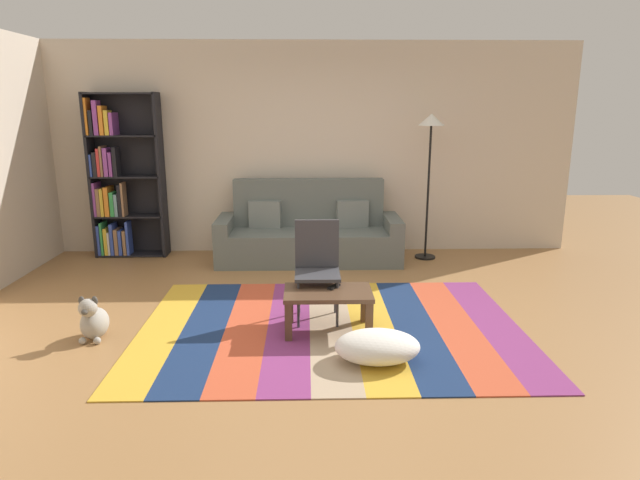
% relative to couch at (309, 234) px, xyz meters
% --- Properties ---
extents(ground_plane, '(14.00, 14.00, 0.00)m').
position_rel_couch_xyz_m(ground_plane, '(0.07, -2.02, -0.34)').
color(ground_plane, '#9E7042').
extents(back_wall, '(6.80, 0.10, 2.70)m').
position_rel_couch_xyz_m(back_wall, '(0.07, 0.53, 1.01)').
color(back_wall, beige).
rests_on(back_wall, ground_plane).
extents(rug, '(3.32, 2.41, 0.01)m').
position_rel_couch_xyz_m(rug, '(0.18, -2.19, -0.33)').
color(rug, gold).
rests_on(rug, ground_plane).
extents(couch, '(2.26, 0.80, 1.00)m').
position_rel_couch_xyz_m(couch, '(0.00, 0.00, 0.00)').
color(couch, '#59605B').
rests_on(couch, ground_plane).
extents(bookshelf, '(0.90, 0.28, 2.06)m').
position_rel_couch_xyz_m(bookshelf, '(-2.41, 0.28, 0.61)').
color(bookshelf, black).
rests_on(bookshelf, ground_plane).
extents(coffee_table, '(0.75, 0.47, 0.36)m').
position_rel_couch_xyz_m(coffee_table, '(0.15, -2.26, -0.03)').
color(coffee_table, '#513826').
rests_on(coffee_table, rug).
extents(pouf, '(0.65, 0.46, 0.24)m').
position_rel_couch_xyz_m(pouf, '(0.50, -2.86, -0.21)').
color(pouf, white).
rests_on(pouf, rug).
extents(dog, '(0.22, 0.35, 0.40)m').
position_rel_couch_xyz_m(dog, '(-1.81, -2.37, -0.18)').
color(dog, '#9E998E').
rests_on(dog, ground_plane).
extents(standing_lamp, '(0.32, 0.32, 1.81)m').
position_rel_couch_xyz_m(standing_lamp, '(1.49, 0.05, 1.17)').
color(standing_lamp, black).
rests_on(standing_lamp, ground_plane).
extents(tv_remote, '(0.12, 0.15, 0.02)m').
position_rel_couch_xyz_m(tv_remote, '(0.21, -2.19, 0.04)').
color(tv_remote, black).
rests_on(tv_remote, coffee_table).
extents(folding_chair, '(0.40, 0.40, 0.90)m').
position_rel_couch_xyz_m(folding_chair, '(0.07, -1.94, 0.20)').
color(folding_chair, '#38383D').
rests_on(folding_chair, ground_plane).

